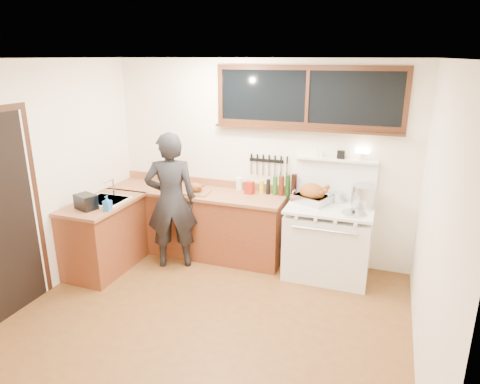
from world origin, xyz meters
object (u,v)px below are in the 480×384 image
at_px(roast_turkey, 312,195).
at_px(vintage_stove, 328,240).
at_px(cutting_board, 195,189).
at_px(man, 171,201).

bearing_deg(roast_turkey, vintage_stove, -15.66).
distance_m(cutting_board, roast_turkey, 1.53).
height_order(man, roast_turkey, man).
relative_size(vintage_stove, man, 0.90).
distance_m(vintage_stove, roast_turkey, 0.59).
xyz_separation_m(vintage_stove, man, (-1.92, -0.41, 0.41)).
relative_size(vintage_stove, roast_turkey, 3.11).
bearing_deg(cutting_board, vintage_stove, 1.91).
relative_size(man, roast_turkey, 3.47).
relative_size(man, cutting_board, 4.16).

